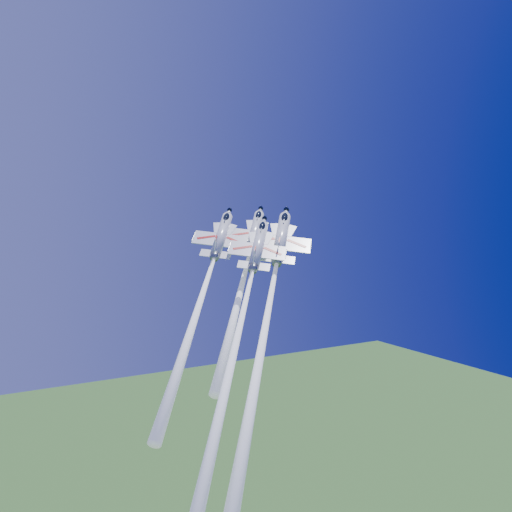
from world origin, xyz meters
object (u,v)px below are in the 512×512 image
jet_lead (244,277)px  jet_slot (239,331)px  jet_left (203,293)px  jet_right (266,324)px

jet_lead → jet_slot: 17.15m
jet_lead → jet_left: (-9.39, -4.34, -1.41)m
jet_left → jet_right: size_ratio=0.75×
jet_right → jet_slot: size_ratio=1.10×
jet_left → jet_right: bearing=-15.1°
jet_lead → jet_right: jet_lead is taller
jet_slot → jet_right: bearing=53.7°
jet_left → jet_slot: size_ratio=0.82×
jet_lead → jet_right: (-3.03, -12.03, -5.56)m
jet_lead → jet_right: 13.60m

